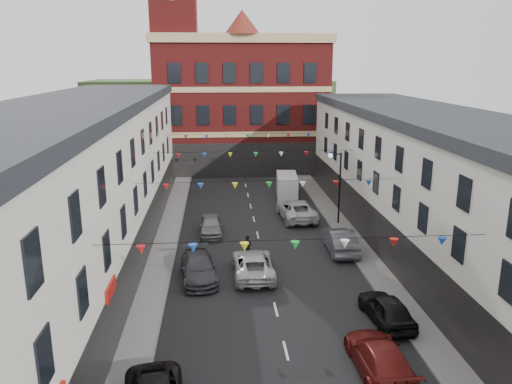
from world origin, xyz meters
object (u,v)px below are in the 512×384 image
object	(u,v)px
moving_car	(253,264)
white_van	(287,186)
car_right_c	(380,358)
car_left_e	(211,225)
car_right_d	(387,309)
car_right_e	(340,240)
street_lamp	(337,179)
car_left_d	(198,268)
pedestrian	(247,248)
car_right_f	(296,209)

from	to	relation	value
moving_car	white_van	xyz separation A→B (m)	(4.69, 18.48, 0.36)
car_right_c	white_van	xyz separation A→B (m)	(0.04, 29.07, 0.35)
car_left_e	car_right_d	distance (m)	16.91
car_right_d	car_right_e	distance (m)	9.90
car_right_e	white_van	distance (m)	14.98
street_lamp	moving_car	xyz separation A→B (m)	(-7.44, -9.45, -3.16)
street_lamp	car_right_c	size ratio (longest dim) A/B	1.16
street_lamp	car_left_d	bearing A→B (deg)	-138.09
car_right_c	pedestrian	bearing A→B (deg)	-70.37
car_right_e	white_van	size ratio (longest dim) A/B	1.01
car_left_d	car_right_e	size ratio (longest dim) A/B	1.01
car_right_c	car_right_f	size ratio (longest dim) A/B	0.87
street_lamp	car_left_d	xyz separation A→B (m)	(-10.83, -9.72, -3.17)
car_right_f	car_left_d	bearing A→B (deg)	51.67
car_left_e	white_van	size ratio (longest dim) A/B	0.84
white_van	pedestrian	bearing A→B (deg)	-101.89
street_lamp	car_right_c	world-z (taller)	street_lamp
car_right_f	moving_car	size ratio (longest dim) A/B	1.11
moving_car	pedestrian	bearing A→B (deg)	-85.61
pedestrian	white_van	bearing A→B (deg)	95.24
car_left_e	car_right_d	bearing A→B (deg)	-59.14
street_lamp	pedestrian	world-z (taller)	street_lamp
car_right_f	moving_car	bearing A→B (deg)	64.21
moving_car	pedestrian	distance (m)	2.50
car_right_c	moving_car	bearing A→B (deg)	-67.02
car_left_d	car_left_e	size ratio (longest dim) A/B	1.20
pedestrian	car_right_f	bearing A→B (deg)	84.33
street_lamp	white_van	bearing A→B (deg)	106.94
car_left_e	car_right_c	world-z (taller)	car_right_c
car_right_e	pedestrian	xyz separation A→B (m)	(-6.60, -1.11, 0.05)
pedestrian	moving_car	bearing A→B (deg)	-63.02
car_left_d	car_right_d	distance (m)	11.49
car_right_d	car_right_f	world-z (taller)	car_right_f
moving_car	white_van	world-z (taller)	white_van
pedestrian	car_right_d	bearing A→B (deg)	-30.84
car_right_f	car_right_c	bearing A→B (deg)	86.24
white_van	pedestrian	world-z (taller)	white_van
car_left_d	white_van	size ratio (longest dim) A/B	1.02
street_lamp	car_right_d	size ratio (longest dim) A/B	1.39
street_lamp	pedestrian	distance (m)	10.77
car_right_d	moving_car	world-z (taller)	moving_car
car_right_f	moving_car	world-z (taller)	car_right_f
moving_car	car_right_c	bearing A→B (deg)	113.41
street_lamp	car_right_d	world-z (taller)	street_lamp
car_left_e	car_right_d	xyz separation A→B (m)	(9.10, -14.25, 0.02)
car_left_d	car_left_e	world-z (taller)	car_left_d
car_left_e	car_right_c	distance (m)	19.95
car_left_d	car_right_c	bearing A→B (deg)	-58.65
white_van	car_right_f	bearing A→B (deg)	-86.46
car_right_c	white_van	world-z (taller)	white_van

